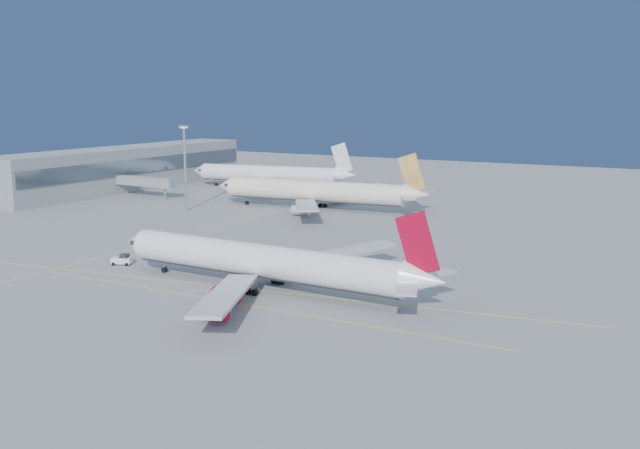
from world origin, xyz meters
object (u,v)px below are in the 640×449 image
at_px(airliner_etihad, 318,191).
at_px(light_mast, 185,161).
at_px(airliner_third, 272,174).
at_px(pushback_tug, 122,260).
at_px(airliner_virgin, 267,262).

bearing_deg(airliner_etihad, light_mast, -153.56).
bearing_deg(light_mast, airliner_third, 96.16).
relative_size(airliner_third, pushback_tug, 14.70).
height_order(airliner_virgin, pushback_tug, airliner_virgin).
relative_size(airliner_virgin, airliner_etihad, 0.97).
height_order(airliner_etihad, airliner_third, airliner_etihad).
distance_m(pushback_tug, light_mast, 69.30).
xyz_separation_m(airliner_etihad, light_mast, (-32.68, -20.73, 9.25)).
relative_size(airliner_etihad, light_mast, 2.73).
height_order(airliner_virgin, light_mast, light_mast).
bearing_deg(airliner_etihad, pushback_tug, -95.81).
distance_m(airliner_third, pushback_tug, 121.14).
bearing_deg(airliner_virgin, light_mast, 139.88).
distance_m(airliner_virgin, pushback_tug, 35.66).
xyz_separation_m(airliner_virgin, airliner_etihad, (-35.61, 81.76, 0.47)).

